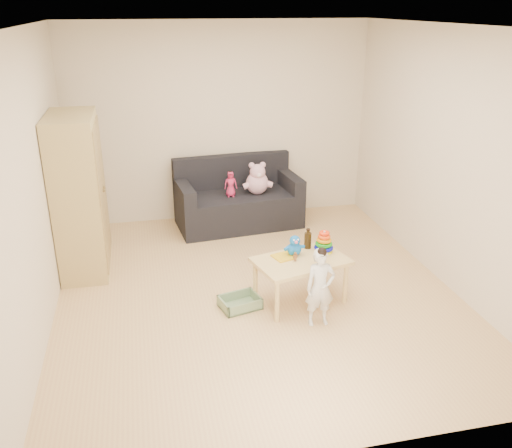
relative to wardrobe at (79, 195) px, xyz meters
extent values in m
plane|color=tan|center=(1.75, -0.95, -0.87)|extent=(4.50, 4.50, 0.00)
plane|color=white|center=(1.75, -0.95, 1.73)|extent=(4.50, 4.50, 0.00)
plane|color=beige|center=(1.75, 1.30, 0.43)|extent=(4.00, 0.00, 4.00)
plane|color=beige|center=(1.75, -3.20, 0.43)|extent=(4.00, 0.00, 4.00)
plane|color=beige|center=(-0.25, -0.95, 0.43)|extent=(0.00, 4.50, 4.50)
plane|color=beige|center=(3.75, -0.95, 0.43)|extent=(0.00, 4.50, 4.50)
cube|color=tan|center=(0.00, 0.00, 0.00)|extent=(0.48, 0.96, 1.73)
cube|color=black|center=(1.91, 0.88, -0.64)|extent=(1.67, 0.96, 0.45)
cube|color=tan|center=(2.13, -1.24, -0.63)|extent=(0.99, 0.76, 0.46)
imported|color=silver|center=(2.19, -1.67, -0.50)|extent=(0.28, 0.19, 0.73)
imported|color=#D52859|center=(1.79, 0.78, -0.25)|extent=(0.17, 0.12, 0.33)
cylinder|color=#F9FA0D|center=(2.40, -1.11, -0.39)|extent=(0.18, 0.18, 0.02)
cylinder|color=silver|center=(2.40, -1.11, -0.28)|extent=(0.02, 0.02, 0.21)
torus|color=#0B0FB8|center=(2.40, -1.11, -0.36)|extent=(0.19, 0.19, 0.04)
torus|color=#169216|center=(2.40, -1.11, -0.32)|extent=(0.17, 0.17, 0.04)
torus|color=orange|center=(2.40, -1.11, -0.28)|extent=(0.15, 0.15, 0.04)
torus|color=#FF470D|center=(2.40, -1.11, -0.24)|extent=(0.13, 0.13, 0.04)
torus|color=#FC330E|center=(2.40, -1.11, -0.20)|extent=(0.11, 0.11, 0.04)
cylinder|color=black|center=(2.27, -1.00, -0.32)|extent=(0.07, 0.07, 0.16)
cylinder|color=black|center=(2.27, -1.00, -0.22)|extent=(0.03, 0.03, 0.05)
cylinder|color=black|center=(2.27, -1.00, -0.20)|extent=(0.04, 0.04, 0.01)
cube|color=gold|center=(1.97, -1.16, -0.39)|extent=(0.24, 0.24, 0.01)
camera|label=1|loc=(0.68, -5.79, 1.91)|focal=38.00mm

